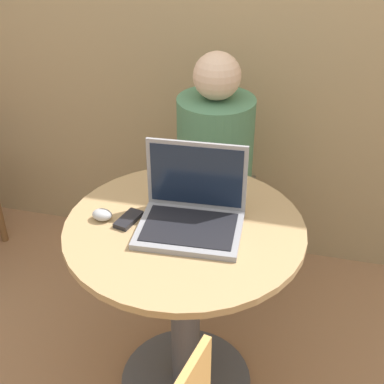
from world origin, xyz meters
The scene contains 6 objects.
ground_plane centered at (0.00, 0.00, 0.00)m, with size 12.00×12.00×0.00m, color #9E704C.
round_table centered at (0.00, 0.00, 0.52)m, with size 0.79×0.79×0.77m.
laptop centered at (0.02, 0.01, 0.83)m, with size 0.34×0.27×0.26m.
cell_phone centered at (-0.18, -0.02, 0.78)m, with size 0.07×0.12×0.02m.
computer_mouse centered at (-0.27, -0.03, 0.79)m, with size 0.07×0.05×0.04m.
person_seated centered at (-0.03, 0.65, 0.49)m, with size 0.32×0.50×1.16m.
Camera 1 is at (0.37, -1.36, 1.80)m, focal length 50.00 mm.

